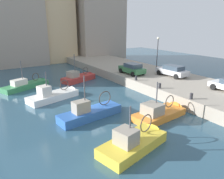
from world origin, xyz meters
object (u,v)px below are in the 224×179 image
Objects in this scene: fishing_boat_yellow at (137,145)px; fishing_boat_white at (56,97)px; fishing_boat_orange at (162,115)px; parked_car_green at (132,69)px; parked_car_silver at (172,71)px; quay_streetlamp at (158,48)px; fishing_boat_blue at (93,115)px; mooring_bollard_south at (191,96)px; fishing_boat_red at (80,80)px; mooring_bollard_mid at (160,86)px; mooring_bollard_north at (136,78)px; fishing_boat_green at (28,87)px.

fishing_boat_white is at bearing 96.66° from fishing_boat_yellow.
fishing_boat_orange is at bearing 27.95° from fishing_boat_yellow.
parked_car_green is at bearing 4.94° from fishing_boat_white.
fishing_boat_white is 11.39m from fishing_boat_orange.
quay_streetlamp is (0.32, 3.28, 2.53)m from parked_car_silver.
fishing_boat_orange is at bearing -32.28° from fishing_boat_blue.
fishing_boat_yellow is 16.28m from parked_car_green.
mooring_bollard_south is at bearing -9.65° from fishing_boat_orange.
fishing_boat_orange is at bearing -141.66° from parked_car_silver.
parked_car_green is (5.57, -4.77, 1.82)m from fishing_boat_red.
mooring_bollard_mid is 1.00× the size of mooring_bollard_north.
mooring_bollard_mid is at bearing 37.41° from fishing_boat_yellow.
mooring_bollard_south is at bearing 14.50° from fishing_boat_yellow.
mooring_bollard_south is (3.07, -0.52, 1.33)m from fishing_boat_orange.
parked_car_silver is 7.81× the size of mooring_bollard_north.
parked_car_green is 11.13m from mooring_bollard_south.
fishing_boat_blue is at bearing -165.55° from parked_car_silver.
quay_streetlamp is at bearing 1.52° from fishing_boat_white.
parked_car_green is 7.14× the size of mooring_bollard_south.
fishing_boat_blue is 15.92m from quay_streetlamp.
fishing_boat_green reaches higher than fishing_boat_white.
parked_car_green is (12.69, -4.98, 1.83)m from fishing_boat_green.
fishing_boat_white is at bearing 168.88° from parked_car_silver.
mooring_bollard_south is (8.10, -3.70, 1.35)m from fishing_boat_blue.
fishing_boat_yellow reaches higher than parked_car_green.
fishing_boat_blue is at bearing -152.06° from mooring_bollard_north.
parked_car_green is 5.29m from parked_car_silver.
fishing_boat_green is 1.38× the size of quay_streetlamp.
mooring_bollard_north is at bearing -119.32° from parked_car_green.
fishing_boat_white reaches higher than mooring_bollard_north.
quay_streetlamp is at bearing 84.45° from parked_car_silver.
fishing_boat_red is 18.25m from fishing_boat_yellow.
fishing_boat_blue is 5.75m from fishing_boat_yellow.
fishing_boat_white is 1.09× the size of fishing_boat_yellow.
fishing_boat_green is 18.08m from quay_streetlamp.
fishing_boat_white reaches higher than parked_car_silver.
fishing_boat_yellow is 1.23× the size of quay_streetlamp.
fishing_boat_orange is at bearing -131.31° from quay_streetlamp.
fishing_boat_red is at bearing 137.00° from parked_car_silver.
fishing_boat_green is at bearing 161.63° from quay_streetlamp.
mooring_bollard_north is at bearing -63.39° from fishing_boat_red.
fishing_boat_orange is 8.19m from mooring_bollard_north.
mooring_bollard_mid is at bearing -149.31° from parked_car_silver.
fishing_boat_orange is at bearing 170.35° from mooring_bollard_south.
fishing_boat_blue is 1.12× the size of fishing_boat_orange.
parked_car_green is at bearing 53.68° from fishing_boat_yellow.
parked_car_green reaches higher than mooring_bollard_south.
fishing_boat_yellow is 8.27m from mooring_bollard_south.
fishing_boat_red reaches higher than fishing_boat_yellow.
fishing_boat_orange is (4.83, 2.56, 0.02)m from fishing_boat_yellow.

